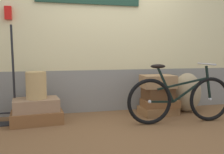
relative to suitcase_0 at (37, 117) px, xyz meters
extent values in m
cube|color=brown|center=(1.25, -0.27, -0.12)|extent=(9.05, 5.20, 0.06)
cube|color=gray|center=(1.25, 0.58, 0.27)|extent=(7.05, 0.20, 0.73)
cube|color=beige|center=(1.25, 0.58, 1.73)|extent=(7.05, 0.20, 2.18)
cube|color=red|center=(-0.40, 0.44, 1.54)|extent=(0.10, 0.08, 0.20)
cube|color=brown|center=(0.00, 0.00, 0.00)|extent=(0.76, 0.51, 0.18)
cube|color=#937051|center=(-0.01, 0.03, 0.18)|extent=(0.69, 0.49, 0.18)
cube|color=olive|center=(1.92, 0.03, -0.02)|extent=(0.63, 0.45, 0.14)
cube|color=brown|center=(1.95, 0.02, 0.11)|extent=(0.60, 0.40, 0.12)
cube|color=brown|center=(1.92, 0.05, 0.26)|extent=(0.50, 0.39, 0.19)
cube|color=#9E754C|center=(1.91, 0.04, 0.47)|extent=(0.55, 0.40, 0.21)
cylinder|color=tan|center=(0.00, 0.03, 0.47)|extent=(0.29, 0.29, 0.40)
torus|color=black|center=(-0.29, 0.15, 0.05)|extent=(0.02, 0.28, 0.28)
cylinder|color=black|center=(-0.50, 0.15, 0.05)|extent=(0.42, 0.02, 0.02)
cylinder|color=black|center=(-0.32, 0.15, 0.69)|extent=(0.03, 0.12, 1.29)
cube|color=black|center=(-0.50, 0.04, -0.08)|extent=(0.38, 0.22, 0.02)
ellipsoid|color=#9E8966|center=(2.49, 0.11, 0.25)|extent=(0.49, 0.42, 0.67)
torus|color=black|center=(1.57, -0.46, 0.24)|extent=(0.66, 0.08, 0.66)
sphere|color=#B2B2B7|center=(1.57, -0.46, 0.24)|extent=(0.05, 0.05, 0.05)
torus|color=black|center=(2.52, -0.50, 0.24)|extent=(0.66, 0.08, 0.66)
sphere|color=#B2B2B7|center=(2.52, -0.50, 0.24)|extent=(0.05, 0.05, 0.05)
cube|color=black|center=(2.19, -0.48, 0.39)|extent=(0.53, 0.05, 0.36)
cube|color=black|center=(1.81, -0.47, 0.48)|extent=(0.27, 0.04, 0.51)
cube|color=black|center=(1.75, -0.47, 0.23)|extent=(0.37, 0.04, 0.04)
cube|color=black|center=(2.06, -0.48, 0.49)|extent=(0.76, 0.06, 0.17)
cube|color=black|center=(2.48, -0.50, 0.49)|extent=(0.11, 0.03, 0.50)
ellipsoid|color=black|center=(1.68, -0.46, 0.75)|extent=(0.22, 0.10, 0.06)
cylinder|color=#A5A5AD|center=(2.44, -0.49, 0.77)|extent=(0.04, 0.46, 0.02)
camera|label=1|loc=(0.19, -3.75, 0.96)|focal=40.37mm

